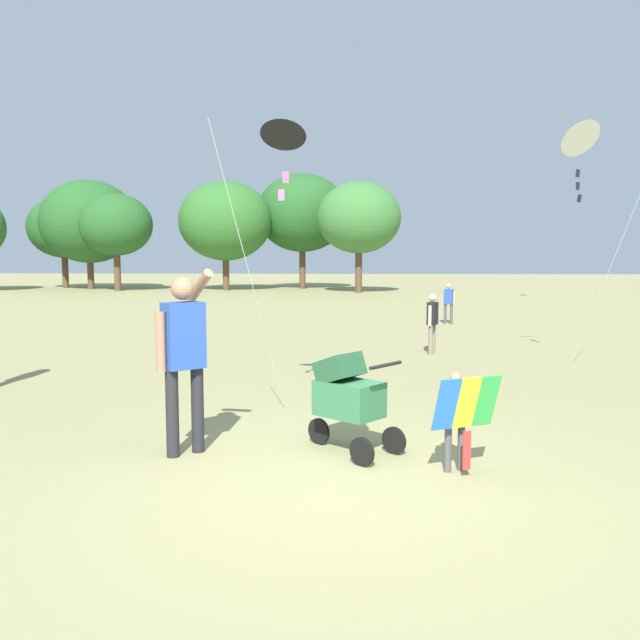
{
  "coord_description": "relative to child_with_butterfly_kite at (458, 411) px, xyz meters",
  "views": [
    {
      "loc": [
        0.18,
        -5.58,
        2.04
      ],
      "look_at": [
        -0.2,
        1.65,
        1.3
      ],
      "focal_mm": 36.77,
      "sensor_mm": 36.0,
      "label": 1
    }
  ],
  "objects": [
    {
      "name": "stroller",
      "position": [
        -1.03,
        0.59,
        0.02
      ],
      "size": [
        1.02,
        0.92,
        1.03
      ],
      "color": "black",
      "rests_on": "ground"
    },
    {
      "name": "person_back_turned",
      "position": [
        1.76,
        13.05,
        0.11
      ],
      "size": [
        0.35,
        0.24,
        1.17
      ],
      "color": "#4C4C51",
      "rests_on": "ground"
    },
    {
      "name": "ground_plane",
      "position": [
        -1.14,
        -0.42,
        -0.58
      ],
      "size": [
        120.0,
        120.0,
        0.0
      ],
      "primitive_type": "plane",
      "color": "#938E5B"
    },
    {
      "name": "child_with_butterfly_kite",
      "position": [
        0.0,
        0.0,
        0.0
      ],
      "size": [
        0.65,
        0.47,
        0.94
      ],
      "color": "#4C4C51",
      "rests_on": "ground"
    },
    {
      "name": "person_adult_flyer",
      "position": [
        -2.68,
        0.43,
        0.5
      ],
      "size": [
        0.53,
        0.72,
        1.89
      ],
      "color": "#232328",
      "rests_on": "ground"
    },
    {
      "name": "kite_adult_black",
      "position": [
        -1.88,
        2.42,
        2.92
      ],
      "size": [
        0.87,
        2.16,
        3.72
      ],
      "color": "black",
      "rests_on": "ground"
    },
    {
      "name": "person_red_shirt",
      "position": [
        0.61,
        7.24,
        0.14
      ],
      "size": [
        0.26,
        0.37,
        1.23
      ],
      "color": "#7F705B",
      "rests_on": "ground"
    },
    {
      "name": "treeline_distant",
      "position": [
        -9.07,
        30.36,
        3.23
      ],
      "size": [
        46.59,
        8.19,
        6.58
      ],
      "color": "brown",
      "rests_on": "ground"
    },
    {
      "name": "kite_orange_delta",
      "position": [
        3.08,
        6.27,
        3.49
      ],
      "size": [
        1.04,
        2.49,
        4.41
      ],
      "color": "white",
      "rests_on": "ground"
    }
  ]
}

